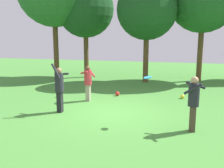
{
  "coord_description": "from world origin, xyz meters",
  "views": [
    {
      "loc": [
        2.5,
        -9.52,
        3.0
      ],
      "look_at": [
        -0.1,
        0.44,
        1.05
      ],
      "focal_mm": 41.63,
      "sensor_mm": 36.0,
      "label": 1
    }
  ],
  "objects_px": {
    "person_catcher": "(194,99)",
    "person_bystander": "(88,80)",
    "frisbee": "(148,77)",
    "ball_orange": "(59,95)",
    "ball_yellow": "(182,97)",
    "person_thrower": "(59,86)",
    "tree_center": "(147,10)",
    "tree_left": "(85,9)",
    "ball_red": "(117,94)"
  },
  "relations": [
    {
      "from": "person_bystander",
      "to": "frisbee",
      "type": "bearing_deg",
      "value": 0.0
    },
    {
      "from": "ball_yellow",
      "to": "tree_left",
      "type": "xyz_separation_m",
      "value": [
        -6.7,
        4.98,
        4.65
      ]
    },
    {
      "from": "ball_yellow",
      "to": "tree_center",
      "type": "bearing_deg",
      "value": 119.52
    },
    {
      "from": "person_thrower",
      "to": "person_catcher",
      "type": "relative_size",
      "value": 1.11
    },
    {
      "from": "person_thrower",
      "to": "frisbee",
      "type": "bearing_deg",
      "value": 0.0
    },
    {
      "from": "person_bystander",
      "to": "frisbee",
      "type": "relative_size",
      "value": 4.3
    },
    {
      "from": "person_thrower",
      "to": "ball_red",
      "type": "height_order",
      "value": "person_thrower"
    },
    {
      "from": "ball_red",
      "to": "ball_orange",
      "type": "xyz_separation_m",
      "value": [
        -2.7,
        -0.99,
        -0.01
      ]
    },
    {
      "from": "person_catcher",
      "to": "tree_center",
      "type": "distance_m",
      "value": 9.5
    },
    {
      "from": "ball_yellow",
      "to": "tree_center",
      "type": "distance_m",
      "value": 6.46
    },
    {
      "from": "person_thrower",
      "to": "ball_yellow",
      "type": "relative_size",
      "value": 9.9
    },
    {
      "from": "ball_orange",
      "to": "tree_left",
      "type": "height_order",
      "value": "tree_left"
    },
    {
      "from": "ball_red",
      "to": "person_thrower",
      "type": "bearing_deg",
      "value": -115.1
    },
    {
      "from": "person_catcher",
      "to": "frisbee",
      "type": "height_order",
      "value": "person_catcher"
    },
    {
      "from": "person_thrower",
      "to": "person_bystander",
      "type": "bearing_deg",
      "value": 84.88
    },
    {
      "from": "person_thrower",
      "to": "ball_orange",
      "type": "distance_m",
      "value": 2.74
    },
    {
      "from": "person_catcher",
      "to": "ball_orange",
      "type": "distance_m",
      "value": 6.93
    },
    {
      "from": "person_thrower",
      "to": "tree_center",
      "type": "xyz_separation_m",
      "value": [
        2.37,
        7.61,
        3.47
      ]
    },
    {
      "from": "ball_yellow",
      "to": "frisbee",
      "type": "bearing_deg",
      "value": -106.83
    },
    {
      "from": "person_catcher",
      "to": "tree_center",
      "type": "bearing_deg",
      "value": -59.83
    },
    {
      "from": "person_catcher",
      "to": "frisbee",
      "type": "xyz_separation_m",
      "value": [
        -1.48,
        0.35,
        0.56
      ]
    },
    {
      "from": "person_thrower",
      "to": "ball_red",
      "type": "distance_m",
      "value": 3.75
    },
    {
      "from": "person_catcher",
      "to": "ball_red",
      "type": "height_order",
      "value": "person_catcher"
    },
    {
      "from": "person_bystander",
      "to": "tree_left",
      "type": "distance_m",
      "value": 7.94
    },
    {
      "from": "person_catcher",
      "to": "person_bystander",
      "type": "xyz_separation_m",
      "value": [
        -4.49,
        2.82,
        -0.08
      ]
    },
    {
      "from": "person_bystander",
      "to": "tree_left",
      "type": "height_order",
      "value": "tree_left"
    },
    {
      "from": "frisbee",
      "to": "tree_left",
      "type": "distance_m",
      "value": 10.99
    },
    {
      "from": "ball_yellow",
      "to": "tree_center",
      "type": "xyz_separation_m",
      "value": [
        -2.32,
        4.09,
        4.43
      ]
    },
    {
      "from": "frisbee",
      "to": "tree_center",
      "type": "height_order",
      "value": "tree_center"
    },
    {
      "from": "person_thrower",
      "to": "person_bystander",
      "type": "height_order",
      "value": "person_thrower"
    },
    {
      "from": "person_bystander",
      "to": "ball_orange",
      "type": "height_order",
      "value": "person_bystander"
    },
    {
      "from": "frisbee",
      "to": "tree_left",
      "type": "bearing_deg",
      "value": 121.38
    },
    {
      "from": "person_bystander",
      "to": "frisbee",
      "type": "height_order",
      "value": "frisbee"
    },
    {
      "from": "ball_red",
      "to": "tree_left",
      "type": "relative_size",
      "value": 0.03
    },
    {
      "from": "ball_orange",
      "to": "tree_center",
      "type": "relative_size",
      "value": 0.03
    },
    {
      "from": "ball_yellow",
      "to": "ball_orange",
      "type": "xyz_separation_m",
      "value": [
        -5.85,
        -1.22,
        0.0
      ]
    },
    {
      "from": "person_catcher",
      "to": "person_bystander",
      "type": "height_order",
      "value": "person_catcher"
    },
    {
      "from": "tree_left",
      "to": "ball_red",
      "type": "bearing_deg",
      "value": -55.76
    },
    {
      "from": "ball_orange",
      "to": "tree_left",
      "type": "xyz_separation_m",
      "value": [
        -0.85,
        6.2,
        4.65
      ]
    },
    {
      "from": "person_thrower",
      "to": "person_bystander",
      "type": "distance_m",
      "value": 2.03
    },
    {
      "from": "tree_left",
      "to": "ball_orange",
      "type": "bearing_deg",
      "value": -82.2
    },
    {
      "from": "person_bystander",
      "to": "ball_red",
      "type": "relative_size",
      "value": 7.38
    },
    {
      "from": "person_bystander",
      "to": "ball_red",
      "type": "distance_m",
      "value": 1.89
    },
    {
      "from": "person_catcher",
      "to": "ball_yellow",
      "type": "height_order",
      "value": "person_catcher"
    },
    {
      "from": "frisbee",
      "to": "ball_orange",
      "type": "xyz_separation_m",
      "value": [
        -4.63,
        2.79,
        -1.51
      ]
    },
    {
      "from": "frisbee",
      "to": "tree_left",
      "type": "height_order",
      "value": "tree_left"
    },
    {
      "from": "person_bystander",
      "to": "ball_yellow",
      "type": "relative_size",
      "value": 8.24
    },
    {
      "from": "person_thrower",
      "to": "tree_left",
      "type": "relative_size",
      "value": 0.29
    },
    {
      "from": "tree_center",
      "to": "frisbee",
      "type": "bearing_deg",
      "value": -82.23
    },
    {
      "from": "person_catcher",
      "to": "tree_left",
      "type": "bearing_deg",
      "value": -40.13
    }
  ]
}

